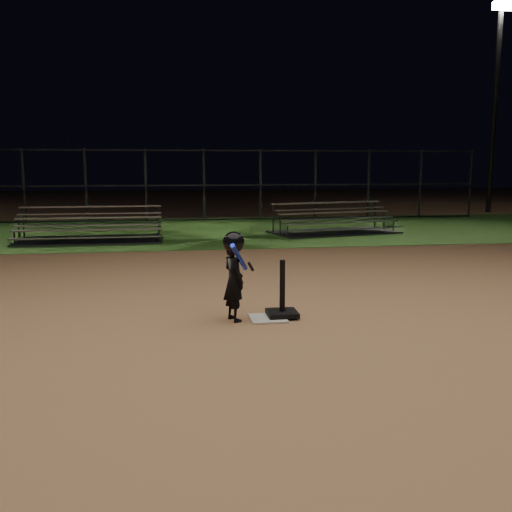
{
  "coord_description": "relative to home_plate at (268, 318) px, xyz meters",
  "views": [
    {
      "loc": [
        -1.18,
        -6.74,
        1.91
      ],
      "look_at": [
        0.0,
        1.0,
        0.65
      ],
      "focal_mm": 39.29,
      "sensor_mm": 36.0,
      "label": 1
    }
  ],
  "objects": [
    {
      "name": "light_pole_right",
      "position": [
        12.0,
        14.94,
        4.93
      ],
      "size": [
        0.9,
        0.53,
        8.3
      ],
      "color": "#2D2D30",
      "rests_on": "ground"
    },
    {
      "name": "batting_tee",
      "position": [
        0.19,
        0.06,
        0.14
      ],
      "size": [
        0.38,
        0.38,
        0.72
      ],
      "color": "black",
      "rests_on": "home_plate"
    },
    {
      "name": "ground",
      "position": [
        0.0,
        0.0,
        -0.01
      ],
      "size": [
        80.0,
        80.0,
        0.0
      ],
      "primitive_type": "plane",
      "color": "#A6744B",
      "rests_on": "ground"
    },
    {
      "name": "bleacher_left",
      "position": [
        -3.22,
        7.93,
        0.17
      ],
      "size": [
        3.62,
        1.8,
        0.88
      ],
      "rotation": [
        0.0,
        0.0,
        0.01
      ],
      "color": "#B1B1B6",
      "rests_on": "ground"
    },
    {
      "name": "bleacher_right",
      "position": [
        3.47,
        8.74,
        0.17
      ],
      "size": [
        3.83,
        2.47,
        0.87
      ],
      "rotation": [
        0.0,
        0.0,
        0.23
      ],
      "color": "silver",
      "rests_on": "ground"
    },
    {
      "name": "home_plate",
      "position": [
        0.0,
        0.0,
        0.0
      ],
      "size": [
        0.45,
        0.45,
        0.02
      ],
      "primitive_type": "cube",
      "color": "beige",
      "rests_on": "ground"
    },
    {
      "name": "grass_strip",
      "position": [
        0.0,
        10.0,
        -0.01
      ],
      "size": [
        60.0,
        8.0,
        0.01
      ],
      "primitive_type": "cube",
      "color": "#2A521A",
      "rests_on": "ground"
    },
    {
      "name": "backstop_fence",
      "position": [
        0.0,
        13.0,
        1.24
      ],
      "size": [
        20.08,
        0.08,
        2.5
      ],
      "color": "#38383D",
      "rests_on": "ground"
    },
    {
      "name": "child_batter",
      "position": [
        -0.43,
        0.01,
        0.58
      ],
      "size": [
        0.44,
        0.62,
        1.12
      ],
      "rotation": [
        0.0,
        0.0,
        1.94
      ],
      "color": "black",
      "rests_on": "ground"
    }
  ]
}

